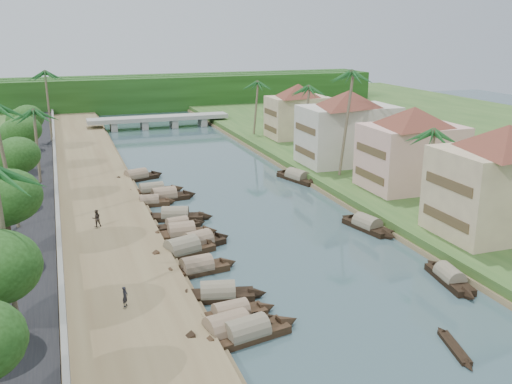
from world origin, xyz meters
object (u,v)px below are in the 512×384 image
object	(u,v)px
bridge	(159,119)
sampan_0	(246,333)
person_near	(125,296)
sampan_1	(227,330)
building_near	(503,179)

from	to	relation	value
bridge	sampan_0	size ratio (longest dim) A/B	3.26
sampan_0	person_near	bearing A→B (deg)	129.25
sampan_1	bridge	bearing A→B (deg)	71.97
sampan_0	person_near	distance (m)	9.24
bridge	sampan_1	world-z (taller)	bridge
bridge	building_near	size ratio (longest dim) A/B	1.89
sampan_1	person_near	bearing A→B (deg)	129.31
bridge	person_near	bearing A→B (deg)	-101.77
bridge	sampan_1	distance (m)	82.37
bridge	sampan_1	xyz separation A→B (m)	(-9.96, -81.76, -1.30)
sampan_1	person_near	xyz separation A→B (m)	(-6.04, 5.00, 1.12)
sampan_0	sampan_1	xyz separation A→B (m)	(-1.07, 0.80, 0.01)
building_near	sampan_1	xyz separation A→B (m)	(-28.95, -7.76, -5.96)
bridge	sampan_0	xyz separation A→B (m)	(-8.89, -82.56, -1.31)
sampan_0	sampan_1	bearing A→B (deg)	131.43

